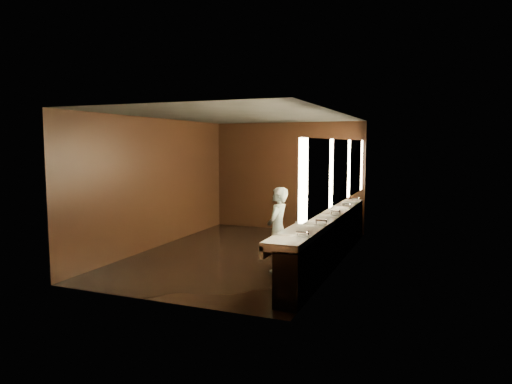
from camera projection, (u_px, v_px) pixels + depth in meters
floor at (242, 254)px, 9.29m from camera, size 6.00×6.00×0.00m
ceiling at (241, 116)px, 9.00m from camera, size 4.00×6.00×0.02m
wall_back at (288, 176)px, 11.91m from camera, size 4.00×0.02×2.80m
wall_front at (155, 204)px, 6.37m from camera, size 4.00×0.02×2.80m
wall_left at (157, 183)px, 9.89m from camera, size 0.02×6.00×2.80m
wall_right at (340, 190)px, 8.40m from camera, size 0.02×6.00×2.80m
sink_counter at (329, 237)px, 8.57m from camera, size 0.55×5.40×1.01m
mirror_band at (340, 171)px, 8.37m from camera, size 0.06×5.03×1.15m
person at (278, 229)px, 8.01m from camera, size 0.37×0.55×1.49m
trash_bin at (306, 256)px, 7.93m from camera, size 0.46×0.46×0.61m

